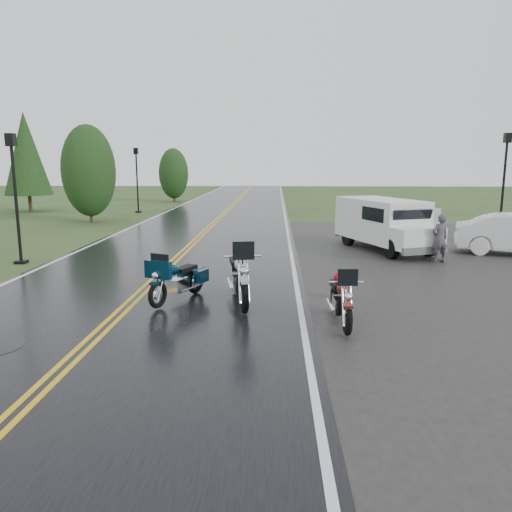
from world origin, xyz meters
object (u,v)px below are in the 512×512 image
(lamp_post_far_left, at_px, (137,180))
(motorcycle_silver, at_px, (244,282))
(van_white, at_px, (392,231))
(lamp_post_far_right, at_px, (504,183))
(motorcycle_teal, at_px, (157,284))
(motorcycle_red, at_px, (348,307))
(person_at_van, at_px, (440,239))
(lamp_post_near_left, at_px, (16,199))

(lamp_post_far_left, bearing_deg, motorcycle_silver, -69.35)
(van_white, xyz_separation_m, lamp_post_far_right, (6.37, 6.62, 1.30))
(motorcycle_teal, bearing_deg, motorcycle_silver, 14.84)
(lamp_post_far_left, xyz_separation_m, lamp_post_far_right, (19.01, -8.77, 0.19))
(motorcycle_teal, height_order, van_white, van_white)
(van_white, bearing_deg, motorcycle_silver, -145.59)
(motorcycle_silver, distance_m, van_white, 7.77)
(motorcycle_red, height_order, van_white, van_white)
(motorcycle_red, relative_size, lamp_post_far_right, 0.45)
(motorcycle_teal, relative_size, motorcycle_silver, 0.81)
(motorcycle_silver, relative_size, person_at_van, 1.63)
(lamp_post_far_left, bearing_deg, motorcycle_red, -66.21)
(motorcycle_red, relative_size, lamp_post_far_left, 0.49)
(lamp_post_far_left, bearing_deg, lamp_post_near_left, -87.34)
(motorcycle_red, height_order, motorcycle_silver, motorcycle_silver)
(motorcycle_red, bearing_deg, van_white, 69.93)
(motorcycle_red, distance_m, lamp_post_far_right, 16.85)
(person_at_van, distance_m, lamp_post_far_right, 8.83)
(motorcycle_red, height_order, person_at_van, person_at_van)
(van_white, distance_m, lamp_post_far_right, 9.27)
(lamp_post_near_left, relative_size, lamp_post_far_right, 0.91)
(person_at_van, bearing_deg, van_white, -37.26)
(lamp_post_far_right, bearing_deg, person_at_van, -124.98)
(motorcycle_silver, xyz_separation_m, lamp_post_far_right, (10.82, 12.98, 1.51))
(van_white, height_order, person_at_van, van_white)
(motorcycle_red, xyz_separation_m, person_at_van, (3.88, 7.10, 0.17))
(motorcycle_red, relative_size, motorcycle_teal, 1.01)
(motorcycle_teal, height_order, person_at_van, person_at_van)
(motorcycle_red, height_order, lamp_post_far_right, lamp_post_far_right)
(motorcycle_red, distance_m, van_white, 8.02)
(motorcycle_red, bearing_deg, lamp_post_far_right, 56.20)
(motorcycle_teal, relative_size, lamp_post_far_left, 0.49)
(person_at_van, xyz_separation_m, lamp_post_near_left, (-13.25, -0.58, 1.27))
(van_white, bearing_deg, motorcycle_red, -128.83)
(motorcycle_silver, relative_size, lamp_post_near_left, 0.61)
(motorcycle_teal, bearing_deg, lamp_post_far_right, 69.11)
(motorcycle_teal, xyz_separation_m, lamp_post_near_left, (-5.55, 4.95, 1.44))
(lamp_post_near_left, bearing_deg, van_white, 5.29)
(motorcycle_red, relative_size, lamp_post_near_left, 0.50)
(motorcycle_silver, xyz_separation_m, person_at_van, (5.83, 5.84, 0.03))
(motorcycle_teal, distance_m, lamp_post_near_left, 7.58)
(motorcycle_silver, bearing_deg, van_white, 45.24)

